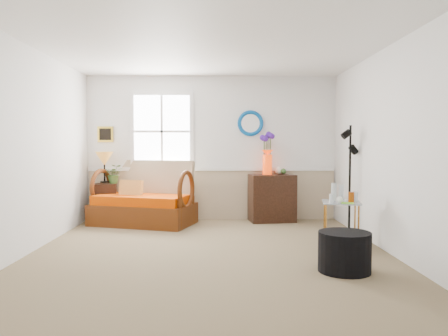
{
  "coord_description": "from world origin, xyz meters",
  "views": [
    {
      "loc": [
        0.1,
        -5.44,
        1.35
      ],
      "look_at": [
        0.19,
        0.54,
        1.04
      ],
      "focal_mm": 35.0,
      "sensor_mm": 36.0,
      "label": 1
    }
  ],
  "objects_px": {
    "floor_lamp": "(350,180)",
    "ottoman": "(344,252)",
    "loveseat": "(143,193)",
    "side_table": "(341,224)",
    "lamp_stand": "(106,202)",
    "cabinet": "(272,198)"
  },
  "relations": [
    {
      "from": "ottoman",
      "to": "side_table",
      "type": "bearing_deg",
      "value": 76.12
    },
    {
      "from": "loveseat",
      "to": "cabinet",
      "type": "height_order",
      "value": "loveseat"
    },
    {
      "from": "loveseat",
      "to": "ottoman",
      "type": "bearing_deg",
      "value": -29.97
    },
    {
      "from": "ottoman",
      "to": "floor_lamp",
      "type": "bearing_deg",
      "value": 71.79
    },
    {
      "from": "loveseat",
      "to": "floor_lamp",
      "type": "xyz_separation_m",
      "value": [
        3.27,
        -0.89,
        0.28
      ]
    },
    {
      "from": "cabinet",
      "to": "side_table",
      "type": "bearing_deg",
      "value": -78.85
    },
    {
      "from": "lamp_stand",
      "to": "side_table",
      "type": "distance_m",
      "value": 4.15
    },
    {
      "from": "loveseat",
      "to": "lamp_stand",
      "type": "bearing_deg",
      "value": 174.06
    },
    {
      "from": "lamp_stand",
      "to": "floor_lamp",
      "type": "distance_m",
      "value": 4.19
    },
    {
      "from": "side_table",
      "to": "cabinet",
      "type": "bearing_deg",
      "value": 108.56
    },
    {
      "from": "lamp_stand",
      "to": "side_table",
      "type": "height_order",
      "value": "lamp_stand"
    },
    {
      "from": "loveseat",
      "to": "side_table",
      "type": "height_order",
      "value": "loveseat"
    },
    {
      "from": "side_table",
      "to": "floor_lamp",
      "type": "height_order",
      "value": "floor_lamp"
    },
    {
      "from": "floor_lamp",
      "to": "ottoman",
      "type": "xyz_separation_m",
      "value": [
        -0.64,
        -1.95,
        -0.61
      ]
    },
    {
      "from": "loveseat",
      "to": "side_table",
      "type": "xyz_separation_m",
      "value": [
        2.91,
        -1.72,
        -0.24
      ]
    },
    {
      "from": "loveseat",
      "to": "cabinet",
      "type": "bearing_deg",
      "value": 24.07
    },
    {
      "from": "loveseat",
      "to": "lamp_stand",
      "type": "xyz_separation_m",
      "value": [
        -0.72,
        0.31,
        -0.21
      ]
    },
    {
      "from": "cabinet",
      "to": "side_table",
      "type": "xyz_separation_m",
      "value": [
        0.67,
        -1.99,
        -0.11
      ]
    },
    {
      "from": "loveseat",
      "to": "ottoman",
      "type": "distance_m",
      "value": 3.88
    },
    {
      "from": "cabinet",
      "to": "floor_lamp",
      "type": "bearing_deg",
      "value": -55.82
    },
    {
      "from": "side_table",
      "to": "ottoman",
      "type": "distance_m",
      "value": 1.16
    },
    {
      "from": "loveseat",
      "to": "floor_lamp",
      "type": "height_order",
      "value": "floor_lamp"
    }
  ]
}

